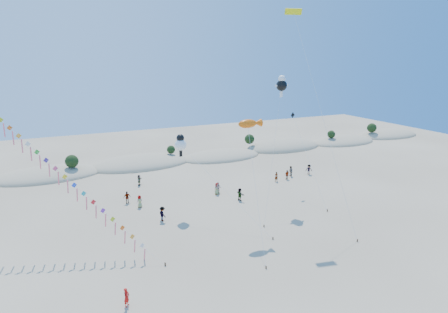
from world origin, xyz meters
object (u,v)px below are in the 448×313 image
parafoil_kite (295,18)px  flyer_foreground (127,297)px  kite_train (48,162)px  fish_kite (250,124)px

parafoil_kite → flyer_foreground: size_ratio=15.55×
kite_train → parafoil_kite: (27.95, -1.84, 14.77)m
fish_kite → parafoil_kite: (6.84, 2.05, 11.71)m
fish_kite → kite_train: bearing=169.6°
kite_train → parafoil_kite: bearing=-3.8°
fish_kite → flyer_foreground: size_ratio=7.94×
kite_train → flyer_foreground: (4.88, -13.50, -8.40)m
kite_train → fish_kite: (21.12, -3.89, 3.06)m
parafoil_kite → flyer_foreground: parafoil_kite is taller
parafoil_kite → kite_train: bearing=176.2°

